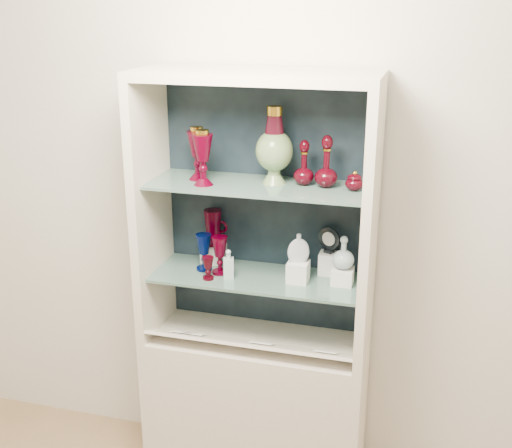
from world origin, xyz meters
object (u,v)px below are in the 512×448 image
(cameo_medallion, at_px, (329,240))
(flat_flask, at_px, (299,248))
(pedestal_lamp_left, at_px, (203,158))
(ruby_decanter_b, at_px, (304,161))
(lidded_bowl, at_px, (354,180))
(ruby_goblet_tall, at_px, (220,255))
(clear_square_bottle, at_px, (229,264))
(pedestal_lamp_right, at_px, (197,153))
(enamel_urn, at_px, (274,145))
(ruby_goblet_small, at_px, (208,268))
(ruby_pitcher, at_px, (213,228))
(cobalt_goblet, at_px, (204,252))
(ruby_decanter_a, at_px, (327,158))
(clear_round_decanter, at_px, (344,253))

(cameo_medallion, bearing_deg, flat_flask, -112.10)
(pedestal_lamp_left, height_order, ruby_decanter_b, pedestal_lamp_left)
(ruby_decanter_b, distance_m, lidded_bowl, 0.22)
(ruby_goblet_tall, xyz_separation_m, clear_square_bottle, (0.05, -0.04, -0.02))
(pedestal_lamp_right, bearing_deg, ruby_decanter_b, 4.13)
(pedestal_lamp_left, relative_size, cameo_medallion, 1.90)
(enamel_urn, distance_m, ruby_goblet_small, 0.60)
(ruby_decanter_b, bearing_deg, ruby_pitcher, 171.17)
(clear_square_bottle, bearing_deg, pedestal_lamp_left, -171.13)
(cobalt_goblet, bearing_deg, ruby_decanter_a, 2.88)
(flat_flask, relative_size, clear_round_decanter, 0.94)
(cameo_medallion, bearing_deg, lidded_bowl, -19.71)
(ruby_decanter_b, bearing_deg, ruby_goblet_small, -161.01)
(cameo_medallion, bearing_deg, clear_round_decanter, -28.43)
(ruby_decanter_a, height_order, ruby_goblet_tall, ruby_decanter_a)
(enamel_urn, bearing_deg, clear_round_decanter, -4.22)
(pedestal_lamp_left, xyz_separation_m, ruby_decanter_b, (0.40, 0.11, -0.02))
(cameo_medallion, bearing_deg, ruby_decanter_b, -128.07)
(pedestal_lamp_right, relative_size, ruby_goblet_small, 2.22)
(ruby_decanter_a, bearing_deg, pedestal_lamp_right, -177.69)
(ruby_pitcher, bearing_deg, clear_round_decanter, -9.68)
(ruby_goblet_tall, bearing_deg, lidded_bowl, 2.75)
(ruby_decanter_b, xyz_separation_m, ruby_goblet_tall, (-0.36, -0.06, -0.43))
(cobalt_goblet, bearing_deg, pedestal_lamp_left, -64.71)
(enamel_urn, height_order, ruby_pitcher, enamel_urn)
(flat_flask, bearing_deg, pedestal_lamp_left, 168.82)
(cobalt_goblet, bearing_deg, clear_square_bottle, -23.17)
(ruby_goblet_tall, relative_size, ruby_pitcher, 1.02)
(pedestal_lamp_right, height_order, flat_flask, pedestal_lamp_right)
(ruby_pitcher, xyz_separation_m, clear_square_bottle, (0.12, -0.16, -0.10))
(pedestal_lamp_right, bearing_deg, cobalt_goblet, -14.27)
(ruby_decanter_a, distance_m, ruby_pitcher, 0.65)
(ruby_goblet_tall, xyz_separation_m, flat_flask, (0.35, 0.00, 0.07))
(ruby_decanter_a, xyz_separation_m, ruby_decanter_b, (-0.10, 0.01, -0.02))
(enamel_urn, height_order, ruby_decanter_a, enamel_urn)
(ruby_goblet_small, height_order, cameo_medallion, cameo_medallion)
(clear_square_bottle, bearing_deg, flat_flask, 7.66)
(lidded_bowl, xyz_separation_m, clear_round_decanter, (-0.03, 0.00, -0.32))
(enamel_urn, relative_size, ruby_decanter_a, 1.33)
(enamel_urn, height_order, cobalt_goblet, enamel_urn)
(enamel_urn, bearing_deg, ruby_decanter_a, -1.40)
(ruby_goblet_tall, bearing_deg, flat_flask, 0.61)
(ruby_goblet_small, height_order, clear_square_bottle, clear_square_bottle)
(flat_flask, bearing_deg, enamel_urn, 138.98)
(enamel_urn, bearing_deg, cobalt_goblet, -174.10)
(cameo_medallion, bearing_deg, ruby_decanter_a, -78.30)
(cameo_medallion, bearing_deg, enamel_urn, -142.07)
(ruby_goblet_small, bearing_deg, ruby_decanter_b, 18.99)
(ruby_decanter_b, xyz_separation_m, ruby_pitcher, (-0.43, 0.07, -0.36))
(lidded_bowl, distance_m, cobalt_goblet, 0.75)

